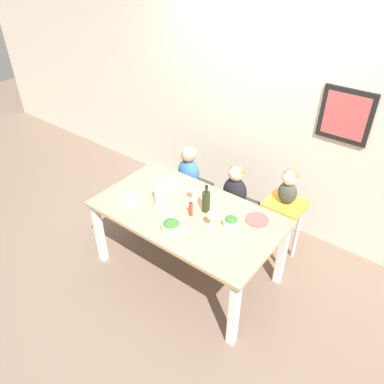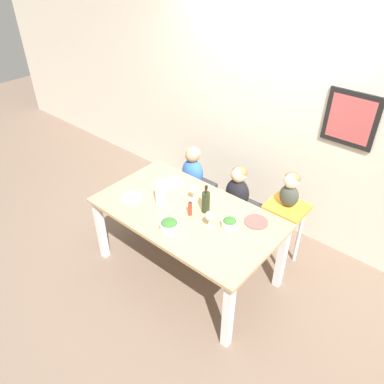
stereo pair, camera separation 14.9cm
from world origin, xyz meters
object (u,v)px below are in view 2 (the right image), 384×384
dinner_plate_back_right (256,222)px  chair_far_center (236,210)px  person_child_left (193,167)px  wine_bottle (206,202)px  person_baby_right (291,188)px  salad_bowl_small (230,223)px  wine_glass_near (209,216)px  dinner_plate_front_left (132,198)px  person_child_center (238,187)px  paper_towel_roll (161,193)px  dinner_plate_back_left (172,183)px  chair_far_left (193,189)px  salad_bowl_large (169,225)px  chair_right_highchair (285,219)px  wine_glass_far (193,190)px

dinner_plate_back_right → chair_far_center: bearing=138.8°
person_child_left → wine_bottle: (0.67, -0.60, 0.17)m
person_baby_right → salad_bowl_small: size_ratio=2.58×
wine_glass_near → dinner_plate_front_left: size_ratio=0.82×
chair_far_center → person_child_center: bearing=90.0°
person_baby_right → person_child_center: bearing=-179.9°
paper_towel_roll → dinner_plate_back_right: size_ratio=1.12×
person_baby_right → dinner_plate_back_left: person_baby_right is taller
chair_far_left → wine_glass_near: bearing=-42.3°
wine_bottle → paper_towel_roll: 0.44m
person_child_center → salad_bowl_small: person_child_center is taller
person_baby_right → dinner_plate_front_left: size_ratio=1.70×
wine_glass_near → dinner_plate_front_left: 0.86m
salad_bowl_large → dinner_plate_back_right: bearing=47.4°
dinner_plate_front_left → dinner_plate_back_right: 1.21m
chair_right_highchair → wine_bottle: bearing=-131.2°
chair_right_highchair → person_child_left: bearing=179.9°
wine_bottle → dinner_plate_back_right: wine_bottle is taller
person_baby_right → wine_glass_near: size_ratio=2.06×
person_child_left → dinner_plate_back_right: 1.19m
person_child_left → dinner_plate_back_right: person_child_left is taller
wine_glass_far → person_child_center: bearing=74.7°
person_child_left → dinner_plate_front_left: 0.91m
person_child_center → paper_towel_roll: bearing=-114.4°
salad_bowl_large → wine_bottle: bearing=78.8°
salad_bowl_small → dinner_plate_back_left: size_ratio=0.66×
chair_far_center → salad_bowl_small: size_ratio=3.31×
person_child_center → dinner_plate_back_left: (-0.50, -0.47, 0.07)m
salad_bowl_small → wine_glass_near: bearing=-139.3°
wine_glass_far → wine_bottle: bearing=-15.7°
person_child_center → dinner_plate_back_left: person_child_center is taller
dinner_plate_back_left → wine_glass_near: bearing=-22.2°
chair_far_center → dinner_plate_front_left: bearing=-124.6°
person_child_center → salad_bowl_large: 1.00m
chair_far_left → person_child_left: (0.00, 0.00, 0.31)m
chair_far_center → person_child_center: (-0.00, 0.00, 0.31)m
person_baby_right → dinner_plate_front_left: (-1.19, -0.90, -0.17)m
person_baby_right → wine_glass_far: bearing=-142.9°
paper_towel_roll → salad_bowl_large: 0.40m
chair_far_left → salad_bowl_large: bearing=-59.5°
person_child_center → wine_glass_near: size_ratio=2.71×
paper_towel_roll → dinner_plate_front_left: 0.32m
chair_far_left → person_baby_right: size_ratio=1.28×
chair_far_center → salad_bowl_large: bearing=-91.9°
person_child_center → wine_bottle: 0.62m
chair_right_highchair → wine_bottle: size_ratio=2.64×
chair_right_highchair → salad_bowl_large: (-0.60, -1.00, 0.23)m
wine_glass_near → wine_glass_far: size_ratio=1.00×
chair_far_left → wine_glass_far: wine_glass_far is taller
person_child_center → wine_glass_near: same height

